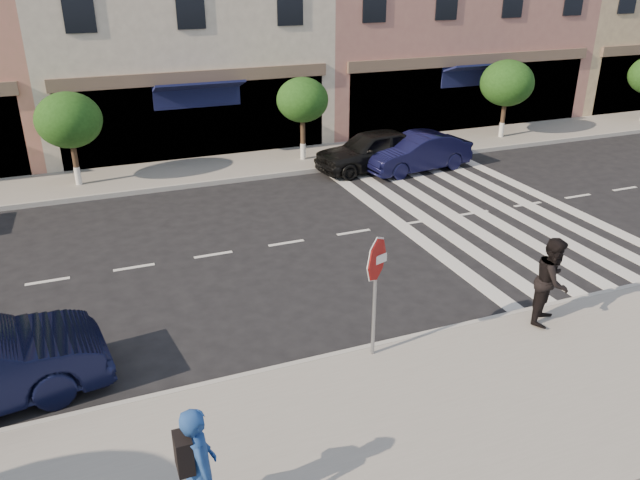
{
  "coord_description": "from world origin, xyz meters",
  "views": [
    {
      "loc": [
        -4.83,
        -10.6,
        6.92
      ],
      "look_at": [
        -0.24,
        0.93,
        1.4
      ],
      "focal_mm": 35.0,
      "sensor_mm": 36.0,
      "label": 1
    }
  ],
  "objects": [
    {
      "name": "ground",
      "position": [
        0.0,
        0.0,
        0.0
      ],
      "size": [
        120.0,
        120.0,
        0.0
      ],
      "primitive_type": "plane",
      "color": "black",
      "rests_on": "ground"
    },
    {
      "name": "sidewalk_near",
      "position": [
        0.0,
        -3.75,
        0.07
      ],
      "size": [
        60.0,
        4.5,
        0.15
      ],
      "primitive_type": "cube",
      "color": "gray",
      "rests_on": "ground"
    },
    {
      "name": "sidewalk_far",
      "position": [
        0.0,
        11.0,
        0.07
      ],
      "size": [
        60.0,
        3.0,
        0.15
      ],
      "primitive_type": "cube",
      "color": "gray",
      "rests_on": "ground"
    },
    {
      "name": "building_centre",
      "position": [
        -0.5,
        17.0,
        5.5
      ],
      "size": [
        11.0,
        9.0,
        11.0
      ],
      "primitive_type": "cube",
      "color": "beige",
      "rests_on": "ground"
    },
    {
      "name": "street_tree_wb",
      "position": [
        -5.0,
        10.8,
        2.31
      ],
      "size": [
        2.1,
        2.1,
        3.06
      ],
      "color": "#473323",
      "rests_on": "sidewalk_far"
    },
    {
      "name": "street_tree_c",
      "position": [
        3.0,
        10.8,
        2.36
      ],
      "size": [
        1.9,
        1.9,
        3.04
      ],
      "color": "#473323",
      "rests_on": "sidewalk_far"
    },
    {
      "name": "street_tree_ea",
      "position": [
        12.0,
        10.8,
        2.39
      ],
      "size": [
        2.2,
        2.2,
        3.19
      ],
      "color": "#473323",
      "rests_on": "sidewalk_far"
    },
    {
      "name": "stop_sign",
      "position": [
        -0.24,
        -1.77,
        1.91
      ],
      "size": [
        0.81,
        0.31,
        2.42
      ],
      "rotation": [
        0.0,
        0.0,
        0.33
      ],
      "color": "gray",
      "rests_on": "sidewalk_near"
    },
    {
      "name": "photographer",
      "position": [
        -4.01,
        -4.42,
        1.06
      ],
      "size": [
        0.44,
        0.67,
        1.83
      ],
      "primitive_type": "imported",
      "rotation": [
        0.0,
        0.0,
        1.57
      ],
      "color": "navy",
      "rests_on": "sidewalk_near"
    },
    {
      "name": "walker",
      "position": [
        3.63,
        -2.0,
        1.07
      ],
      "size": [
        1.14,
        1.1,
        1.85
      ],
      "primitive_type": "imported",
      "rotation": [
        0.0,
        0.0,
        0.63
      ],
      "color": "black",
      "rests_on": "sidewalk_near"
    },
    {
      "name": "car_far_mid",
      "position": [
        5.05,
        9.1,
        0.73
      ],
      "size": [
        4.41,
        2.1,
        1.46
      ],
      "primitive_type": "imported",
      "rotation": [
        0.0,
        0.0,
        -1.48
      ],
      "color": "black",
      "rests_on": "ground"
    },
    {
      "name": "car_far_right",
      "position": [
        6.5,
        8.4,
        0.67
      ],
      "size": [
        4.22,
        1.93,
        1.34
      ],
      "primitive_type": "imported",
      "rotation": [
        0.0,
        0.0,
        -1.44
      ],
      "color": "black",
      "rests_on": "ground"
    }
  ]
}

